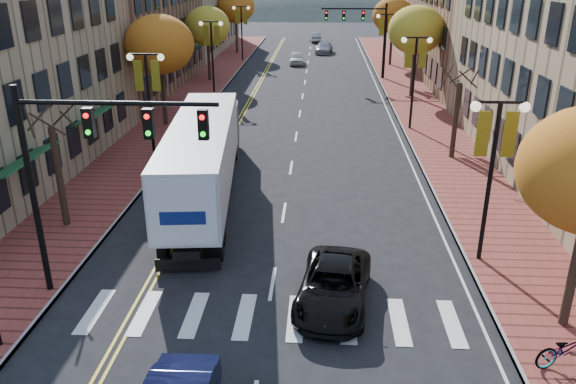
# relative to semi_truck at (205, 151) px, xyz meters

# --- Properties ---
(ground) EXTENTS (200.00, 200.00, 0.00)m
(ground) POSITION_rel_semi_truck_xyz_m (3.77, -11.74, -2.26)
(ground) COLOR black
(ground) RESTS_ON ground
(sidewalk_left) EXTENTS (4.00, 85.00, 0.15)m
(sidewalk_left) POSITION_rel_semi_truck_xyz_m (-5.23, 20.76, -2.19)
(sidewalk_left) COLOR brown
(sidewalk_left) RESTS_ON ground
(sidewalk_right) EXTENTS (4.00, 85.00, 0.15)m
(sidewalk_right) POSITION_rel_semi_truck_xyz_m (12.77, 20.76, -2.19)
(sidewalk_right) COLOR brown
(sidewalk_right) RESTS_ON ground
(building_left_mid) EXTENTS (12.00, 24.00, 11.00)m
(building_left_mid) POSITION_rel_semi_truck_xyz_m (-13.23, 24.26, 3.24)
(building_left_mid) COLOR brown
(building_left_mid) RESTS_ON ground
(building_left_far) EXTENTS (12.00, 26.00, 9.50)m
(building_left_far) POSITION_rel_semi_truck_xyz_m (-13.23, 49.26, 2.49)
(building_left_far) COLOR #9E8966
(building_left_far) RESTS_ON ground
(building_right_mid) EXTENTS (15.00, 24.00, 10.00)m
(building_right_mid) POSITION_rel_semi_truck_xyz_m (22.27, 30.26, 2.74)
(building_right_mid) COLOR brown
(building_right_mid) RESTS_ON ground
(building_right_far) EXTENTS (15.00, 20.00, 11.00)m
(building_right_far) POSITION_rel_semi_truck_xyz_m (22.27, 52.26, 3.24)
(building_right_far) COLOR #9E8966
(building_right_far) RESTS_ON ground
(tree_left_a) EXTENTS (0.28, 0.28, 4.20)m
(tree_left_a) POSITION_rel_semi_truck_xyz_m (-5.23, -3.74, -0.01)
(tree_left_a) COLOR #382619
(tree_left_a) RESTS_ON sidewalk_left
(tree_left_b) EXTENTS (4.48, 4.48, 7.21)m
(tree_left_b) POSITION_rel_semi_truck_xyz_m (-5.23, 12.26, 3.18)
(tree_left_b) COLOR #382619
(tree_left_b) RESTS_ON sidewalk_left
(tree_left_c) EXTENTS (4.16, 4.16, 6.69)m
(tree_left_c) POSITION_rel_semi_truck_xyz_m (-5.23, 28.26, 2.79)
(tree_left_c) COLOR #382619
(tree_left_c) RESTS_ON sidewalk_left
(tree_left_d) EXTENTS (4.61, 4.61, 7.42)m
(tree_left_d) POSITION_rel_semi_truck_xyz_m (-5.23, 46.26, 3.34)
(tree_left_d) COLOR #382619
(tree_left_d) RESTS_ON sidewalk_left
(tree_right_b) EXTENTS (0.28, 0.28, 4.20)m
(tree_right_b) POSITION_rel_semi_truck_xyz_m (12.77, 6.26, -0.01)
(tree_right_b) COLOR #382619
(tree_right_b) RESTS_ON sidewalk_right
(tree_right_c) EXTENTS (4.48, 4.48, 7.21)m
(tree_right_c) POSITION_rel_semi_truck_xyz_m (12.77, 22.26, 3.18)
(tree_right_c) COLOR #382619
(tree_right_c) RESTS_ON sidewalk_right
(tree_right_d) EXTENTS (4.35, 4.35, 7.00)m
(tree_right_d) POSITION_rel_semi_truck_xyz_m (12.77, 38.26, 3.02)
(tree_right_d) COLOR #382619
(tree_right_d) RESTS_ON sidewalk_right
(lamp_left_b) EXTENTS (1.96, 0.36, 6.05)m
(lamp_left_b) POSITION_rel_semi_truck_xyz_m (-3.73, 4.26, 2.03)
(lamp_left_b) COLOR black
(lamp_left_b) RESTS_ON ground
(lamp_left_c) EXTENTS (1.96, 0.36, 6.05)m
(lamp_left_c) POSITION_rel_semi_truck_xyz_m (-3.73, 22.26, 2.03)
(lamp_left_c) COLOR black
(lamp_left_c) RESTS_ON ground
(lamp_left_d) EXTENTS (1.96, 0.36, 6.05)m
(lamp_left_d) POSITION_rel_semi_truck_xyz_m (-3.73, 40.26, 2.03)
(lamp_left_d) COLOR black
(lamp_left_d) RESTS_ON ground
(lamp_right_a) EXTENTS (1.96, 0.36, 6.05)m
(lamp_right_a) POSITION_rel_semi_truck_xyz_m (11.27, -5.74, 2.03)
(lamp_right_a) COLOR black
(lamp_right_a) RESTS_ON ground
(lamp_right_b) EXTENTS (1.96, 0.36, 6.05)m
(lamp_right_b) POSITION_rel_semi_truck_xyz_m (11.27, 12.26, 2.03)
(lamp_right_b) COLOR black
(lamp_right_b) RESTS_ON ground
(lamp_right_c) EXTENTS (1.96, 0.36, 6.05)m
(lamp_right_c) POSITION_rel_semi_truck_xyz_m (11.27, 30.26, 2.03)
(lamp_right_c) COLOR black
(lamp_right_c) RESTS_ON ground
(traffic_mast_near) EXTENTS (6.10, 0.35, 7.00)m
(traffic_mast_near) POSITION_rel_semi_truck_xyz_m (-1.71, -8.74, 2.66)
(traffic_mast_near) COLOR black
(traffic_mast_near) RESTS_ON ground
(traffic_mast_far) EXTENTS (6.10, 0.34, 7.00)m
(traffic_mast_far) POSITION_rel_semi_truck_xyz_m (9.25, 30.26, 2.66)
(traffic_mast_far) COLOR black
(traffic_mast_far) RESTS_ON ground
(semi_truck) EXTENTS (3.98, 15.67, 3.87)m
(semi_truck) POSITION_rel_semi_truck_xyz_m (0.00, 0.00, 0.00)
(semi_truck) COLOR black
(semi_truck) RESTS_ON ground
(black_suv) EXTENTS (2.78, 4.99, 1.32)m
(black_suv) POSITION_rel_semi_truck_xyz_m (5.84, -8.84, -1.61)
(black_suv) COLOR black
(black_suv) RESTS_ON ground
(car_far_white) EXTENTS (1.81, 4.00, 1.33)m
(car_far_white) POSITION_rel_semi_truck_xyz_m (2.50, 38.75, -1.60)
(car_far_white) COLOR silver
(car_far_white) RESTS_ON ground
(car_far_silver) EXTENTS (2.47, 4.77, 1.32)m
(car_far_silver) POSITION_rel_semi_truck_xyz_m (5.57, 47.47, -1.60)
(car_far_silver) COLOR #94949B
(car_far_silver) RESTS_ON ground
(car_far_oncoming) EXTENTS (1.91, 4.14, 1.32)m
(car_far_oncoming) POSITION_rel_semi_truck_xyz_m (4.27, 58.50, -1.61)
(car_far_oncoming) COLOR #9E9FA6
(car_far_oncoming) RESTS_ON ground
(bicycle) EXTENTS (2.07, 1.28, 1.03)m
(bicycle) POSITION_rel_semi_truck_xyz_m (12.06, -11.67, -1.60)
(bicycle) COLOR gray
(bicycle) RESTS_ON sidewalk_right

